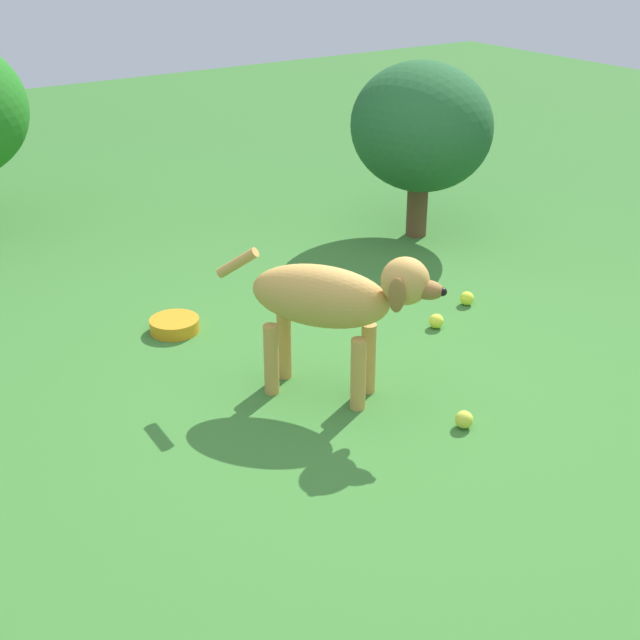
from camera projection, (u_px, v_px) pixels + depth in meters
name	position (u px, v px, depth m)	size (l,w,h in m)	color
ground	(382.00, 401.00, 3.36)	(14.00, 14.00, 0.00)	#38722D
dog	(333.00, 301.00, 3.24)	(0.75, 0.57, 0.60)	#C69347
tennis_ball_0	(436.00, 321.00, 3.93)	(0.07, 0.07, 0.07)	#D7E23A
tennis_ball_1	(467.00, 298.00, 4.15)	(0.07, 0.07, 0.07)	#D1E333
tennis_ball_2	(464.00, 420.00, 3.18)	(0.07, 0.07, 0.07)	#CBD43D
water_bowl	(175.00, 325.00, 3.90)	(0.22, 0.22, 0.06)	orange
shrub_far	(421.00, 127.00, 4.78)	(0.82, 0.74, 0.97)	brown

